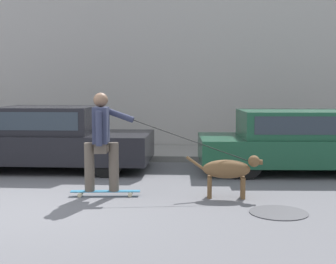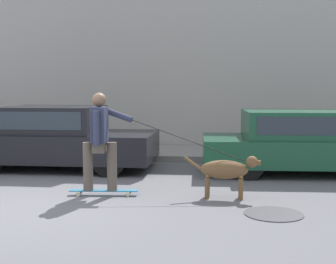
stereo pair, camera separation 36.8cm
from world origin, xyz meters
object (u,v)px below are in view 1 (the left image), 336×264
at_px(parked_car_1, 54,139).
at_px(parked_car_2, 303,142).
at_px(dog, 228,170).
at_px(skateboarder, 102,138).

relative_size(parked_car_1, parked_car_2, 0.91).
bearing_deg(parked_car_1, dog, -33.67).
distance_m(parked_car_1, dog, 4.19).
height_order(parked_car_1, parked_car_2, parked_car_1).
distance_m(dog, skateboarder, 2.03).
bearing_deg(parked_car_2, parked_car_1, 177.90).
xyz_separation_m(parked_car_2, skateboarder, (-3.66, -2.37, 0.31)).
distance_m(parked_car_1, parked_car_2, 5.14).
bearing_deg(dog, parked_car_1, 147.82).
bearing_deg(parked_car_2, skateboarder, -149.16).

